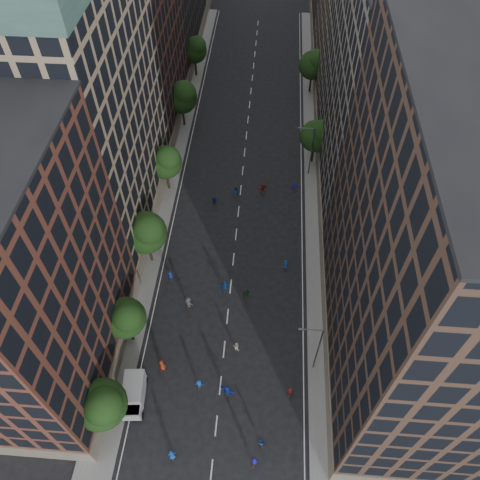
{
  "coord_description": "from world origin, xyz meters",
  "views": [
    {
      "loc": [
        3.78,
        -11.36,
        51.99
      ],
      "look_at": [
        0.76,
        28.87,
        2.0
      ],
      "focal_mm": 35.0,
      "sensor_mm": 36.0,
      "label": 1
    }
  ],
  "objects_px": {
    "skater_1": "(254,461)",
    "skater_2": "(261,442)",
    "streetlamp_near": "(316,347)",
    "streetlamp_far": "(310,149)",
    "skater_0": "(172,455)",
    "cargo_van": "(134,394)"
  },
  "relations": [
    {
      "from": "cargo_van",
      "to": "skater_2",
      "type": "relative_size",
      "value": 3.23
    },
    {
      "from": "cargo_van",
      "to": "skater_1",
      "type": "xyz_separation_m",
      "value": [
        13.61,
        -5.79,
        -0.49
      ]
    },
    {
      "from": "skater_0",
      "to": "skater_1",
      "type": "xyz_separation_m",
      "value": [
        8.45,
        0.0,
        -0.01
      ]
    },
    {
      "from": "cargo_van",
      "to": "skater_2",
      "type": "bearing_deg",
      "value": -20.17
    },
    {
      "from": "skater_0",
      "to": "skater_2",
      "type": "relative_size",
      "value": 1.13
    },
    {
      "from": "streetlamp_near",
      "to": "cargo_van",
      "type": "relative_size",
      "value": 1.78
    },
    {
      "from": "streetlamp_near",
      "to": "skater_2",
      "type": "relative_size",
      "value": 5.74
    },
    {
      "from": "streetlamp_near",
      "to": "streetlamp_far",
      "type": "xyz_separation_m",
      "value": [
        0.0,
        33.0,
        0.0
      ]
    },
    {
      "from": "cargo_van",
      "to": "skater_0",
      "type": "bearing_deg",
      "value": -53.26
    },
    {
      "from": "skater_0",
      "to": "skater_1",
      "type": "distance_m",
      "value": 8.45
    },
    {
      "from": "streetlamp_near",
      "to": "streetlamp_far",
      "type": "height_order",
      "value": "same"
    },
    {
      "from": "cargo_van",
      "to": "skater_1",
      "type": "bearing_deg",
      "value": -28.01
    },
    {
      "from": "streetlamp_far",
      "to": "skater_1",
      "type": "xyz_separation_m",
      "value": [
        -6.07,
        -44.0,
        -4.28
      ]
    },
    {
      "from": "cargo_van",
      "to": "skater_1",
      "type": "relative_size",
      "value": 2.88
    },
    {
      "from": "streetlamp_near",
      "to": "streetlamp_far",
      "type": "relative_size",
      "value": 1.0
    },
    {
      "from": "streetlamp_far",
      "to": "streetlamp_near",
      "type": "bearing_deg",
      "value": -90.0
    },
    {
      "from": "streetlamp_near",
      "to": "skater_1",
      "type": "xyz_separation_m",
      "value": [
        -6.07,
        -11.0,
        -4.28
      ]
    },
    {
      "from": "streetlamp_near",
      "to": "skater_2",
      "type": "distance_m",
      "value": 11.46
    },
    {
      "from": "streetlamp_near",
      "to": "cargo_van",
      "type": "distance_m",
      "value": 20.71
    },
    {
      "from": "streetlamp_far",
      "to": "skater_1",
      "type": "relative_size",
      "value": 5.12
    },
    {
      "from": "skater_1",
      "to": "skater_2",
      "type": "xyz_separation_m",
      "value": [
        0.6,
        1.93,
        -0.1
      ]
    },
    {
      "from": "skater_1",
      "to": "skater_2",
      "type": "height_order",
      "value": "skater_1"
    }
  ]
}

